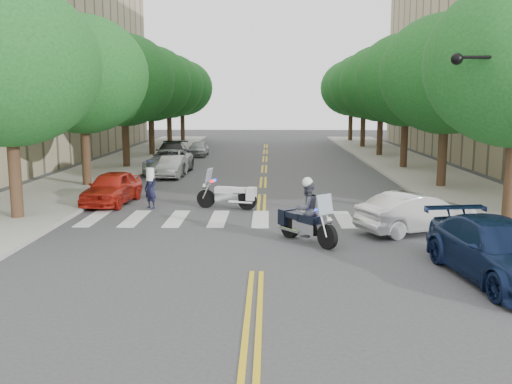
{
  "coord_description": "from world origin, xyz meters",
  "views": [
    {
      "loc": [
        0.31,
        -14.04,
        4.34
      ],
      "look_at": [
        -0.13,
        4.74,
        1.3
      ],
      "focal_mm": 40.0,
      "sensor_mm": 36.0,
      "label": 1
    }
  ],
  "objects_px": {
    "motorcycle_police": "(306,214)",
    "officer_standing": "(151,189)",
    "motorcycle_parked": "(232,195)",
    "convertible": "(417,213)",
    "sedan_blue": "(498,251)"
  },
  "relations": [
    {
      "from": "motorcycle_police",
      "to": "motorcycle_parked",
      "type": "height_order",
      "value": "motorcycle_police"
    },
    {
      "from": "motorcycle_parked",
      "to": "officer_standing",
      "type": "distance_m",
      "value": 3.28
    },
    {
      "from": "motorcycle_police",
      "to": "convertible",
      "type": "distance_m",
      "value": 4.02
    },
    {
      "from": "motorcycle_police",
      "to": "sedan_blue",
      "type": "relative_size",
      "value": 0.43
    },
    {
      "from": "motorcycle_parked",
      "to": "convertible",
      "type": "bearing_deg",
      "value": -107.68
    },
    {
      "from": "motorcycle_parked",
      "to": "sedan_blue",
      "type": "xyz_separation_m",
      "value": [
        7.06,
        -8.96,
        0.16
      ]
    },
    {
      "from": "motorcycle_police",
      "to": "convertible",
      "type": "height_order",
      "value": "motorcycle_police"
    },
    {
      "from": "motorcycle_parked",
      "to": "sedan_blue",
      "type": "relative_size",
      "value": 0.49
    },
    {
      "from": "motorcycle_police",
      "to": "officer_standing",
      "type": "bearing_deg",
      "value": -79.36
    },
    {
      "from": "sedan_blue",
      "to": "motorcycle_police",
      "type": "bearing_deg",
      "value": 133.21
    },
    {
      "from": "motorcycle_police",
      "to": "convertible",
      "type": "bearing_deg",
      "value": 163.83
    },
    {
      "from": "officer_standing",
      "to": "convertible",
      "type": "distance_m",
      "value": 10.44
    },
    {
      "from": "motorcycle_parked",
      "to": "officer_standing",
      "type": "height_order",
      "value": "motorcycle_parked"
    },
    {
      "from": "motorcycle_police",
      "to": "officer_standing",
      "type": "relative_size",
      "value": 1.36
    },
    {
      "from": "officer_standing",
      "to": "convertible",
      "type": "bearing_deg",
      "value": 9.06
    }
  ]
}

